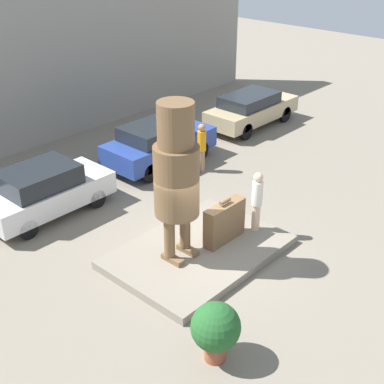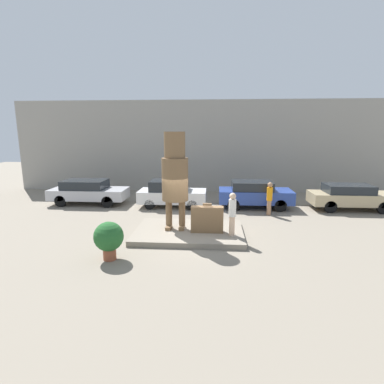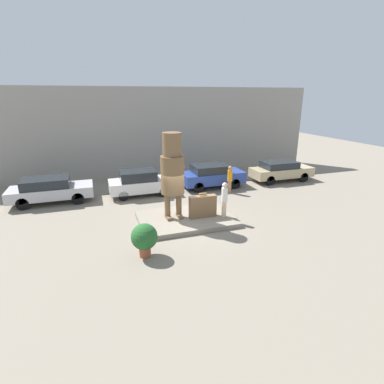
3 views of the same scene
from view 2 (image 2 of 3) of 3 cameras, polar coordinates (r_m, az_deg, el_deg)
ground_plane at (r=13.33m, az=-0.59°, el=-8.12°), size 60.00×60.00×0.00m
pedestal at (r=13.29m, az=-0.59°, el=-7.66°), size 4.70×3.29×0.23m
building_backdrop at (r=22.66m, az=1.56°, el=8.66°), size 28.00×0.60×6.72m
statue_figure at (r=12.93m, az=-3.26°, el=3.61°), size 1.15×1.15×4.23m
giant_suitcase at (r=12.81m, az=2.90°, el=-5.21°), size 1.37×0.37×1.28m
tourist at (r=12.42m, az=7.68°, el=-3.83°), size 0.31×0.31×1.79m
parked_car_silver at (r=19.74m, az=-19.18°, el=0.16°), size 4.67×1.87×1.51m
parked_car_white at (r=18.02m, az=-3.91°, el=-0.22°), size 4.01×1.76×1.60m
parked_car_blue at (r=18.10m, az=11.78°, el=-0.30°), size 4.26×1.86×1.59m
parked_car_tan at (r=19.49m, az=27.94°, el=-0.73°), size 4.59×1.74×1.48m
planter_pot at (r=11.01m, az=-15.58°, el=-8.38°), size 1.04×1.04×1.38m
worker_hivis at (r=16.65m, az=14.55°, el=-0.97°), size 0.31×0.31×1.80m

